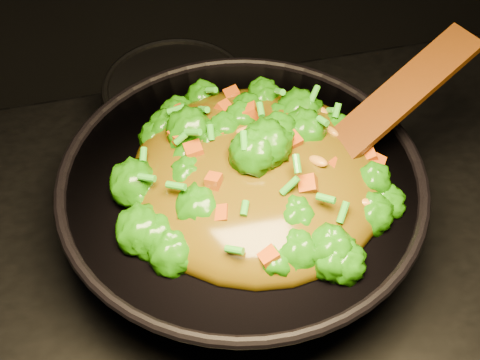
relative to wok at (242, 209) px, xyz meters
name	(u,v)px	position (x,y,z in m)	size (l,w,h in m)	color
wok	(242,209)	(0.00, 0.00, 0.00)	(0.44, 0.44, 0.12)	black
stir_fry	(258,152)	(0.02, -0.01, 0.11)	(0.31, 0.31, 0.11)	#1C6407
spatula	(369,123)	(0.16, 0.00, 0.12)	(0.33, 0.05, 0.01)	#3A1106
back_pot	(178,112)	(-0.05, 0.20, 0.00)	(0.20, 0.20, 0.11)	black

